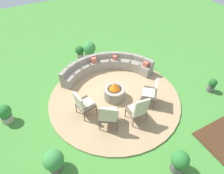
{
  "coord_description": "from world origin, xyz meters",
  "views": [
    {
      "loc": [
        -2.76,
        -4.92,
        5.66
      ],
      "look_at": [
        0.0,
        0.2,
        0.45
      ],
      "focal_mm": 32.76,
      "sensor_mm": 36.0,
      "label": 1
    }
  ],
  "objects_px": {
    "lounge_chair_front_right": "(109,115)",
    "potted_plant_5": "(89,49)",
    "curved_stone_bench": "(106,67)",
    "potted_plant_0": "(80,52)",
    "lounge_chair_back_right": "(151,93)",
    "potted_plant_2": "(5,113)",
    "fire_pit": "(114,92)",
    "lounge_chair_back_left": "(138,109)",
    "potted_plant_1": "(212,85)",
    "potted_plant_3": "(180,161)",
    "lounge_chair_front_left": "(83,104)",
    "potted_plant_4": "(54,161)"
  },
  "relations": [
    {
      "from": "potted_plant_3",
      "to": "potted_plant_5",
      "type": "relative_size",
      "value": 0.9
    },
    {
      "from": "lounge_chair_back_left",
      "to": "potted_plant_5",
      "type": "height_order",
      "value": "lounge_chair_back_left"
    },
    {
      "from": "fire_pit",
      "to": "potted_plant_3",
      "type": "distance_m",
      "value": 3.34
    },
    {
      "from": "potted_plant_1",
      "to": "potted_plant_2",
      "type": "relative_size",
      "value": 0.83
    },
    {
      "from": "potted_plant_1",
      "to": "potted_plant_2",
      "type": "height_order",
      "value": "potted_plant_2"
    },
    {
      "from": "potted_plant_3",
      "to": "potted_plant_2",
      "type": "bearing_deg",
      "value": 133.91
    },
    {
      "from": "fire_pit",
      "to": "curved_stone_bench",
      "type": "height_order",
      "value": "fire_pit"
    },
    {
      "from": "lounge_chair_front_left",
      "to": "potted_plant_4",
      "type": "height_order",
      "value": "lounge_chair_front_left"
    },
    {
      "from": "potted_plant_4",
      "to": "fire_pit",
      "type": "bearing_deg",
      "value": 30.48
    },
    {
      "from": "potted_plant_2",
      "to": "potted_plant_4",
      "type": "relative_size",
      "value": 0.96
    },
    {
      "from": "lounge_chair_front_right",
      "to": "potted_plant_1",
      "type": "xyz_separation_m",
      "value": [
        4.46,
        -0.35,
        -0.29
      ]
    },
    {
      "from": "lounge_chair_front_right",
      "to": "potted_plant_0",
      "type": "height_order",
      "value": "lounge_chair_front_right"
    },
    {
      "from": "fire_pit",
      "to": "lounge_chair_back_left",
      "type": "bearing_deg",
      "value": -84.21
    },
    {
      "from": "curved_stone_bench",
      "to": "lounge_chair_front_left",
      "type": "relative_size",
      "value": 3.79
    },
    {
      "from": "potted_plant_2",
      "to": "potted_plant_1",
      "type": "bearing_deg",
      "value": -16.9
    },
    {
      "from": "lounge_chair_front_left",
      "to": "potted_plant_5",
      "type": "distance_m",
      "value": 3.71
    },
    {
      "from": "curved_stone_bench",
      "to": "lounge_chair_front_left",
      "type": "xyz_separation_m",
      "value": [
        -1.79,
        -1.83,
        0.26
      ]
    },
    {
      "from": "curved_stone_bench",
      "to": "potted_plant_0",
      "type": "xyz_separation_m",
      "value": [
        -0.55,
        1.72,
        -0.0
      ]
    },
    {
      "from": "lounge_chair_front_right",
      "to": "potted_plant_3",
      "type": "height_order",
      "value": "lounge_chair_front_right"
    },
    {
      "from": "lounge_chair_back_right",
      "to": "potted_plant_3",
      "type": "xyz_separation_m",
      "value": [
        -0.84,
        -2.46,
        -0.17
      ]
    },
    {
      "from": "curved_stone_bench",
      "to": "potted_plant_3",
      "type": "height_order",
      "value": "potted_plant_3"
    },
    {
      "from": "lounge_chair_back_left",
      "to": "potted_plant_3",
      "type": "relative_size",
      "value": 1.46
    },
    {
      "from": "potted_plant_0",
      "to": "potted_plant_1",
      "type": "relative_size",
      "value": 1.04
    },
    {
      "from": "lounge_chair_front_right",
      "to": "potted_plant_2",
      "type": "distance_m",
      "value": 3.55
    },
    {
      "from": "lounge_chair_front_right",
      "to": "potted_plant_4",
      "type": "xyz_separation_m",
      "value": [
        -2.02,
        -0.57,
        -0.21
      ]
    },
    {
      "from": "lounge_chair_back_right",
      "to": "lounge_chair_front_right",
      "type": "bearing_deg",
      "value": 138.41
    },
    {
      "from": "lounge_chair_front_right",
      "to": "potted_plant_5",
      "type": "xyz_separation_m",
      "value": [
        1.14,
        4.18,
        -0.14
      ]
    },
    {
      "from": "lounge_chair_back_left",
      "to": "potted_plant_5",
      "type": "relative_size",
      "value": 1.31
    },
    {
      "from": "lounge_chair_front_left",
      "to": "lounge_chair_back_right",
      "type": "bearing_deg",
      "value": 63.87
    },
    {
      "from": "lounge_chair_front_left",
      "to": "potted_plant_4",
      "type": "xyz_separation_m",
      "value": [
        -1.49,
        -1.44,
        -0.2
      ]
    },
    {
      "from": "potted_plant_5",
      "to": "lounge_chair_back_right",
      "type": "bearing_deg",
      "value": -79.85
    },
    {
      "from": "potted_plant_5",
      "to": "curved_stone_bench",
      "type": "bearing_deg",
      "value": -85.03
    },
    {
      "from": "fire_pit",
      "to": "lounge_chair_back_left",
      "type": "distance_m",
      "value": 1.39
    },
    {
      "from": "potted_plant_1",
      "to": "potted_plant_3",
      "type": "distance_m",
      "value": 3.93
    },
    {
      "from": "lounge_chair_front_right",
      "to": "potted_plant_3",
      "type": "distance_m",
      "value": 2.47
    },
    {
      "from": "potted_plant_3",
      "to": "potted_plant_4",
      "type": "bearing_deg",
      "value": 151.19
    },
    {
      "from": "fire_pit",
      "to": "lounge_chair_back_left",
      "type": "xyz_separation_m",
      "value": [
        0.14,
        -1.36,
        0.28
      ]
    },
    {
      "from": "lounge_chair_front_left",
      "to": "lounge_chair_back_left",
      "type": "relative_size",
      "value": 0.9
    },
    {
      "from": "potted_plant_5",
      "to": "potted_plant_0",
      "type": "bearing_deg",
      "value": 150.75
    },
    {
      "from": "lounge_chair_back_right",
      "to": "potted_plant_2",
      "type": "xyz_separation_m",
      "value": [
        -4.84,
        1.7,
        -0.2
      ]
    },
    {
      "from": "lounge_chair_back_left",
      "to": "potted_plant_2",
      "type": "xyz_separation_m",
      "value": [
        -3.94,
        2.18,
        -0.24
      ]
    },
    {
      "from": "potted_plant_5",
      "to": "lounge_chair_back_left",
      "type": "bearing_deg",
      "value": -92.39
    },
    {
      "from": "potted_plant_3",
      "to": "lounge_chair_front_left",
      "type": "bearing_deg",
      "value": 116.3
    },
    {
      "from": "lounge_chair_front_left",
      "to": "potted_plant_1",
      "type": "xyz_separation_m",
      "value": [
        4.98,
        -1.22,
        -0.28
      ]
    },
    {
      "from": "potted_plant_4",
      "to": "potted_plant_5",
      "type": "distance_m",
      "value": 5.71
    },
    {
      "from": "curved_stone_bench",
      "to": "potted_plant_0",
      "type": "relative_size",
      "value": 6.19
    },
    {
      "from": "lounge_chair_front_left",
      "to": "potted_plant_4",
      "type": "relative_size",
      "value": 1.36
    },
    {
      "from": "potted_plant_2",
      "to": "potted_plant_5",
      "type": "distance_m",
      "value": 4.71
    },
    {
      "from": "potted_plant_5",
      "to": "potted_plant_3",
      "type": "bearing_deg",
      "value": -91.14
    },
    {
      "from": "potted_plant_2",
      "to": "potted_plant_5",
      "type": "relative_size",
      "value": 0.84
    }
  ]
}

